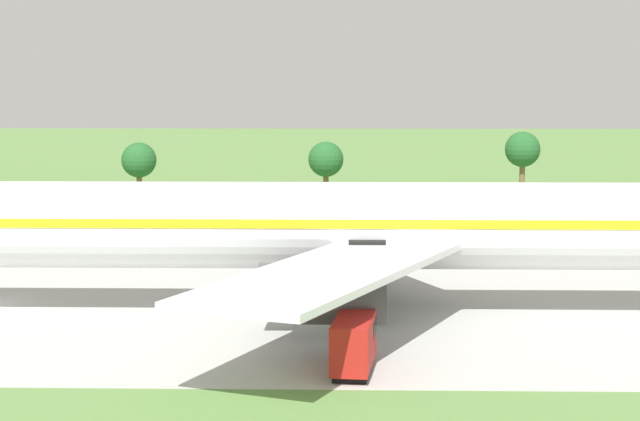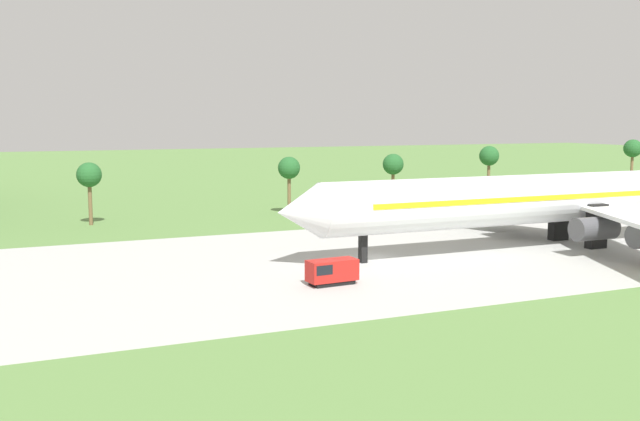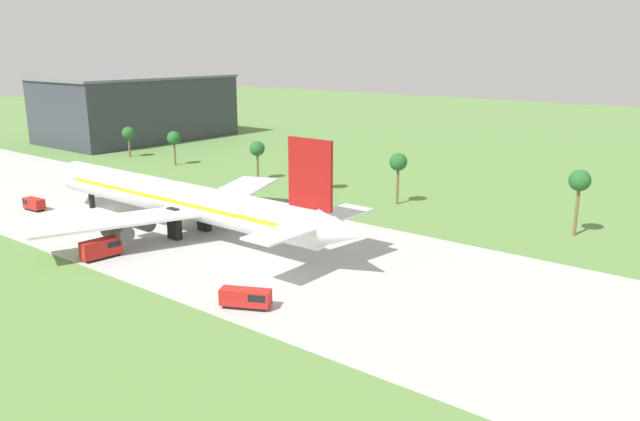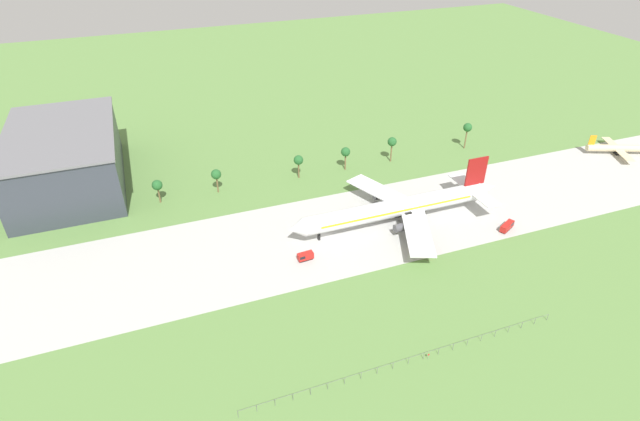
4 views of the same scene
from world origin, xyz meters
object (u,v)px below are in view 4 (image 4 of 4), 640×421
(baggage_tug, at_px, (507,226))
(fuel_truck, at_px, (426,246))
(jet_airliner, at_px, (400,207))
(no_stopping_sign, at_px, (428,356))
(catering_van, at_px, (305,256))
(regional_aircraft, at_px, (618,148))
(terminal_building, at_px, (66,159))

(baggage_tug, height_order, fuel_truck, fuel_truck)
(jet_airliner, height_order, no_stopping_sign, jet_airliner)
(fuel_truck, bearing_deg, catering_van, 167.20)
(baggage_tug, xyz_separation_m, fuel_truck, (-30.35, -0.28, 0.30))
(regional_aircraft, height_order, baggage_tug, regional_aircraft)
(regional_aircraft, xyz_separation_m, terminal_building, (-210.30, 51.35, 8.01))
(jet_airliner, xyz_separation_m, regional_aircraft, (108.67, 13.39, -3.13))
(catering_van, relative_size, terminal_building, 0.08)
(jet_airliner, relative_size, baggage_tug, 11.53)
(baggage_tug, relative_size, terminal_building, 0.11)
(regional_aircraft, height_order, fuel_truck, regional_aircraft)
(fuel_truck, xyz_separation_m, catering_van, (-35.95, 8.17, -0.31))
(catering_van, bearing_deg, baggage_tug, -6.78)
(fuel_truck, relative_size, catering_van, 1.28)
(catering_van, distance_m, terminal_building, 98.92)
(catering_van, height_order, terminal_building, terminal_building)
(fuel_truck, relative_size, terminal_building, 0.10)
(catering_van, xyz_separation_m, terminal_building, (-66.28, 72.82, 9.45))
(baggage_tug, relative_size, no_stopping_sign, 3.85)
(jet_airliner, distance_m, catering_van, 36.55)
(fuel_truck, bearing_deg, baggage_tug, 0.53)
(jet_airliner, relative_size, terminal_building, 1.22)
(regional_aircraft, bearing_deg, jet_airliner, -172.98)
(catering_van, height_order, no_stopping_sign, catering_van)
(jet_airliner, height_order, regional_aircraft, jet_airliner)
(regional_aircraft, relative_size, catering_van, 5.06)
(terminal_building, bearing_deg, fuel_truck, -38.39)
(jet_airliner, distance_m, fuel_truck, 16.81)
(fuel_truck, bearing_deg, terminal_building, 141.61)
(jet_airliner, bearing_deg, catering_van, -167.13)
(regional_aircraft, distance_m, no_stopping_sign, 145.34)
(catering_van, xyz_separation_m, no_stopping_sign, (14.91, -45.26, -0.23))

